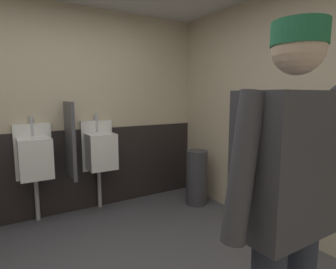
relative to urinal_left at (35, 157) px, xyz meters
name	(u,v)px	position (x,y,z in m)	size (l,w,h in m)	color
wall_back	(52,112)	(0.24, 0.22, 0.50)	(4.52, 0.12, 2.55)	beige
wall_right	(295,114)	(2.27, -1.65, 0.50)	(0.12, 4.22, 2.55)	beige
wainscot_band_back	(57,173)	(0.24, 0.14, -0.25)	(3.92, 0.03, 1.05)	black
urinal_left	(35,157)	(0.00, 0.00, 0.00)	(0.40, 0.34, 1.24)	white
urinal_middle	(100,151)	(0.75, 0.00, 0.00)	(0.40, 0.34, 1.24)	white
privacy_divider_panel	(70,140)	(0.38, -0.07, 0.17)	(0.04, 0.40, 0.90)	#4C4C51
person	(291,199)	(0.70, -2.70, 0.25)	(0.70, 0.60, 1.74)	#2D3342
trash_bin	(197,177)	(1.91, -0.49, -0.41)	(0.28, 0.28, 0.74)	#38383D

